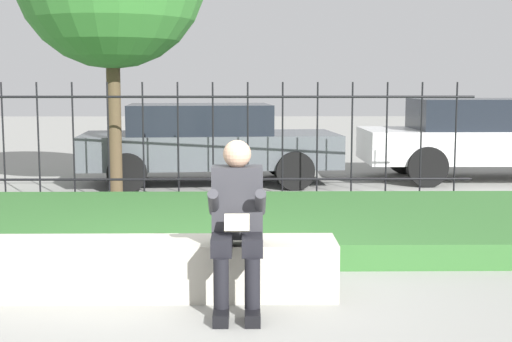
# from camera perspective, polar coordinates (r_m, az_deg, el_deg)

# --- Properties ---
(ground_plane) EXTENTS (60.00, 60.00, 0.00)m
(ground_plane) POSITION_cam_1_polar(r_m,az_deg,el_deg) (5.73, -5.43, -9.89)
(ground_plane) COLOR gray
(stone_bench) EXTENTS (2.82, 0.49, 0.45)m
(stone_bench) POSITION_cam_1_polar(r_m,az_deg,el_deg) (5.70, -7.96, -7.94)
(stone_bench) COLOR #B7B2A3
(stone_bench) RESTS_ON ground_plane
(person_seated_reader) EXTENTS (0.42, 0.73, 1.25)m
(person_seated_reader) POSITION_cam_1_polar(r_m,az_deg,el_deg) (5.28, -1.52, -3.74)
(person_seated_reader) COLOR black
(person_seated_reader) RESTS_ON ground_plane
(grass_berm) EXTENTS (9.20, 3.14, 0.24)m
(grass_berm) POSITION_cam_1_polar(r_m,az_deg,el_deg) (7.91, -4.11, -4.24)
(grass_berm) COLOR #33662D
(grass_berm) RESTS_ON ground_plane
(iron_fence) EXTENTS (7.20, 0.03, 1.68)m
(iron_fence) POSITION_cam_1_polar(r_m,az_deg,el_deg) (9.85, -3.46, 2.44)
(iron_fence) COLOR black
(iron_fence) RESTS_ON ground_plane
(car_parked_center) EXTENTS (4.30, 2.17, 1.32)m
(car_parked_center) POSITION_cam_1_polar(r_m,az_deg,el_deg) (11.81, -3.94, 2.38)
(car_parked_center) COLOR #4C5156
(car_parked_center) RESTS_ON ground_plane
(car_parked_right) EXTENTS (4.70, 1.87, 1.40)m
(car_parked_right) POSITION_cam_1_polar(r_m,az_deg,el_deg) (12.93, 18.72, 2.62)
(car_parked_right) COLOR silver
(car_parked_right) RESTS_ON ground_plane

